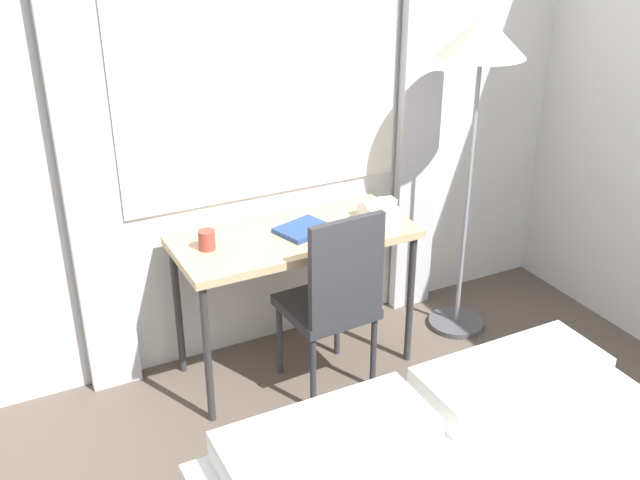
{
  "coord_description": "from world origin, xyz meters",
  "views": [
    {
      "loc": [
        -1.21,
        -0.43,
        2.29
      ],
      "look_at": [
        0.09,
        2.12,
        0.91
      ],
      "focal_mm": 42.0,
      "sensor_mm": 36.0,
      "label": 1
    }
  ],
  "objects": [
    {
      "name": "wall_back_with_window",
      "position": [
        0.02,
        2.86,
        1.35
      ],
      "size": [
        4.88,
        0.13,
        2.7
      ],
      "color": "silver",
      "rests_on": "ground_plane"
    },
    {
      "name": "desk",
      "position": [
        0.16,
        2.52,
        0.69
      ],
      "size": [
        1.17,
        0.52,
        0.76
      ],
      "color": "tan",
      "rests_on": "ground_plane"
    },
    {
      "name": "desk_chair",
      "position": [
        0.24,
        2.26,
        0.53
      ],
      "size": [
        0.42,
        0.42,
        0.96
      ],
      "rotation": [
        0.0,
        0.0,
        0.06
      ],
      "color": "#333338",
      "rests_on": "ground_plane"
    },
    {
      "name": "standing_lamp",
      "position": [
        1.13,
        2.45,
        1.5
      ],
      "size": [
        0.43,
        0.43,
        1.73
      ],
      "color": "#4C4C51",
      "rests_on": "ground_plane"
    },
    {
      "name": "telephone",
      "position": [
        0.6,
        2.48,
        0.8
      ],
      "size": [
        0.17,
        0.18,
        0.1
      ],
      "color": "white",
      "rests_on": "desk"
    },
    {
      "name": "book",
      "position": [
        0.21,
        2.52,
        0.77
      ],
      "size": [
        0.29,
        0.26,
        0.02
      ],
      "rotation": [
        0.0,
        0.0,
        0.3
      ],
      "color": "navy",
      "rests_on": "desk"
    },
    {
      "name": "mug",
      "position": [
        -0.27,
        2.55,
        0.81
      ],
      "size": [
        0.08,
        0.08,
        0.09
      ],
      "color": "#993F33",
      "rests_on": "desk"
    }
  ]
}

